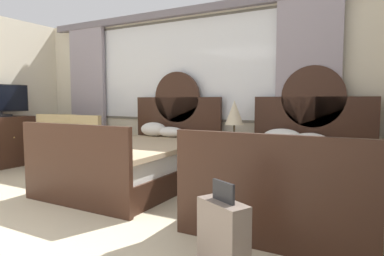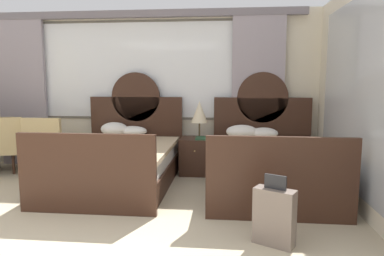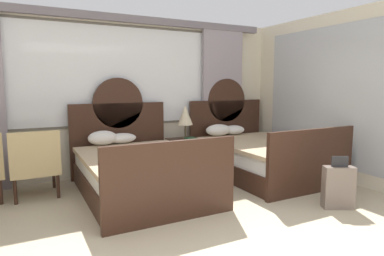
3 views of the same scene
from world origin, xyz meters
The scene contains 11 objects.
wall_back_window centered at (0.00, 4.20, 1.43)m, with size 6.17×0.22×2.70m.
bed_near_window centered at (-0.01, 3.03, 0.34)m, with size 1.60×2.26×1.65m.
bed_near_mirror centered at (2.14, 3.03, 0.34)m, with size 1.60×2.26×1.65m.
nightstand_between_beds centered at (1.07, 3.76, 0.29)m, with size 0.51×0.53×0.59m.
table_lamp_on_nightstand centered at (1.12, 3.81, 1.00)m, with size 0.27×0.27×0.60m.
book_on_nightstand centered at (1.17, 3.66, 0.60)m, with size 0.18×0.26×0.03m.
tv_flatscreen centered at (-2.83, 2.82, 1.19)m, with size 0.20×1.02×0.57m.
armchair_by_window_left centered at (-1.32, 3.50, 0.49)m, with size 0.63×0.63×0.94m.
armchair_by_window_centre centered at (-2.04, 3.50, 0.49)m, with size 0.77×0.77×0.94m.
armchair_by_window_right centered at (-2.19, 3.50, 0.49)m, with size 0.78×0.78×0.94m.
suitcase_on_floor centered at (2.02, 1.31, 0.27)m, with size 0.40×0.32×0.66m.
Camera 1 is at (2.84, -0.62, 1.19)m, focal length 30.69 mm.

